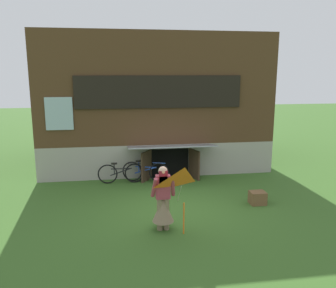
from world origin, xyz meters
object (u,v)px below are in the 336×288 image
at_px(person, 163,204).
at_px(bicycle_black, 121,173).
at_px(kite, 185,184).
at_px(wooden_crate, 257,198).
at_px(bicycle_blue, 145,172).

xyz_separation_m(person, bicycle_black, (-0.93, 3.80, -0.31)).
height_order(kite, wooden_crate, kite).
distance_m(kite, bicycle_black, 4.58).
xyz_separation_m(kite, bicycle_black, (-1.36, 4.27, -0.94)).
distance_m(person, bicycle_black, 3.92).
height_order(bicycle_blue, wooden_crate, bicycle_blue).
distance_m(kite, wooden_crate, 3.23).
relative_size(kite, wooden_crate, 3.62).
xyz_separation_m(person, wooden_crate, (2.93, 1.25, -0.48)).
bearing_deg(wooden_crate, bicycle_blue, 139.76).
xyz_separation_m(bicycle_blue, wooden_crate, (3.02, -2.56, -0.18)).
xyz_separation_m(kite, wooden_crate, (2.50, 1.72, -1.11)).
distance_m(person, bicycle_blue, 3.82).
height_order(person, wooden_crate, person).
bearing_deg(wooden_crate, kite, -145.48).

